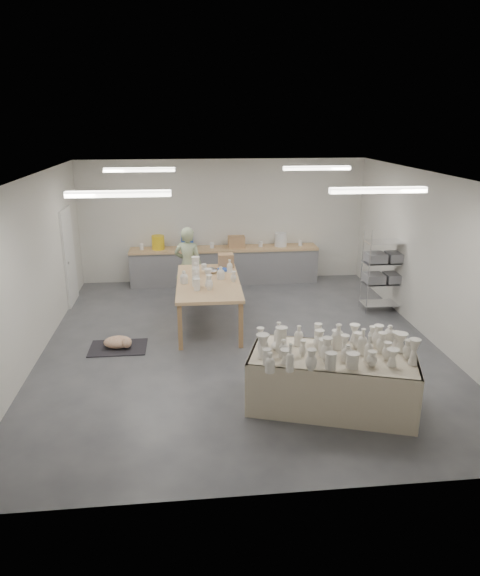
{
  "coord_description": "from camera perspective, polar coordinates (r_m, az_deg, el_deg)",
  "views": [
    {
      "loc": [
        -0.91,
        -8.55,
        3.88
      ],
      "look_at": [
        0.0,
        0.03,
        1.05
      ],
      "focal_mm": 32.0,
      "sensor_mm": 36.0,
      "label": 1
    }
  ],
  "objects": [
    {
      "name": "potter",
      "position": [
        11.27,
        -5.77,
        2.51
      ],
      "size": [
        0.72,
        0.59,
        1.71
      ],
      "primitive_type": "imported",
      "rotation": [
        0.0,
        0.0,
        2.81
      ],
      "color": "#95A680",
      "rests_on": "ground"
    },
    {
      "name": "work_table",
      "position": [
        10.07,
        -3.44,
        0.89
      ],
      "size": [
        1.25,
        2.44,
        1.25
      ],
      "rotation": [
        0.0,
        0.0,
        -0.02
      ],
      "color": "tan",
      "rests_on": "ground"
    },
    {
      "name": "back_counter",
      "position": [
        12.73,
        -1.78,
        2.69
      ],
      "size": [
        4.6,
        0.6,
        1.24
      ],
      "color": "tan",
      "rests_on": "ground"
    },
    {
      "name": "rug",
      "position": [
        9.48,
        -13.38,
        -6.46
      ],
      "size": [
        1.0,
        0.7,
        0.02
      ],
      "primitive_type": "cube",
      "color": "black",
      "rests_on": "ground"
    },
    {
      "name": "red_stool",
      "position": [
        11.69,
        -5.7,
        0.3
      ],
      "size": [
        0.4,
        0.4,
        0.35
      ],
      "rotation": [
        0.0,
        0.0,
        0.09
      ],
      "color": "#A62C17",
      "rests_on": "ground"
    },
    {
      "name": "cat",
      "position": [
        9.41,
        -13.3,
        -5.85
      ],
      "size": [
        0.57,
        0.48,
        0.21
      ],
      "rotation": [
        0.0,
        0.0,
        0.31
      ],
      "color": "white",
      "rests_on": "rug"
    },
    {
      "name": "room",
      "position": [
        8.86,
        -0.73,
        6.28
      ],
      "size": [
        8.0,
        8.02,
        3.0
      ],
      "color": "#424449",
      "rests_on": "ground"
    },
    {
      "name": "drying_table",
      "position": [
        7.39,
        10.19,
        -9.72
      ],
      "size": [
        2.49,
        1.76,
        1.18
      ],
      "rotation": [
        0.0,
        0.0,
        -0.31
      ],
      "color": "olive",
      "rests_on": "ground"
    },
    {
      "name": "wire_shelf",
      "position": [
        11.17,
        15.79,
        2.08
      ],
      "size": [
        0.88,
        0.48,
        1.8
      ],
      "color": "silver",
      "rests_on": "ground"
    }
  ]
}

